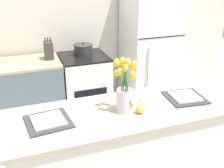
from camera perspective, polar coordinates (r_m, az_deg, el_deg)
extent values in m
cube|color=silver|center=(3.90, -9.08, 13.77)|extent=(5.20, 0.08, 2.70)
cube|color=silver|center=(2.46, 2.06, -15.23)|extent=(1.76, 0.62, 0.89)
cube|color=tan|center=(2.20, 2.24, -5.72)|extent=(1.80, 0.66, 0.03)
cube|color=silver|center=(3.81, -5.54, -0.81)|extent=(0.60, 0.60, 0.86)
cube|color=black|center=(3.65, -5.80, 5.52)|extent=(0.60, 0.60, 0.02)
cube|color=black|center=(3.55, -4.26, -3.16)|extent=(0.42, 0.01, 0.28)
cube|color=white|center=(3.97, 7.68, 7.42)|extent=(0.68, 0.64, 1.81)
cube|color=black|center=(3.64, 10.20, 9.36)|extent=(0.67, 0.01, 0.01)
cylinder|color=#B2B5B7|center=(3.69, 7.27, 1.48)|extent=(0.02, 0.02, 0.79)
cylinder|color=silver|center=(2.13, 2.54, -3.39)|extent=(0.12, 0.12, 0.18)
cylinder|color=#3D8438|center=(2.10, 3.33, -0.78)|extent=(0.08, 0.02, 0.28)
ellipsoid|color=yellow|center=(2.06, 4.31, 3.42)|extent=(0.03, 0.03, 0.05)
cylinder|color=#3D8438|center=(2.10, 2.73, -0.51)|extent=(0.06, 0.06, 0.31)
ellipsoid|color=yellow|center=(2.06, 3.24, 4.36)|extent=(0.05, 0.05, 0.07)
cylinder|color=#3D8438|center=(2.11, 2.41, -0.33)|extent=(0.02, 0.10, 0.31)
ellipsoid|color=yellow|center=(2.08, 2.16, 4.58)|extent=(0.05, 0.05, 0.07)
cylinder|color=#3D8438|center=(2.10, 2.03, -0.45)|extent=(0.06, 0.09, 0.31)
ellipsoid|color=yellow|center=(2.06, 0.96, 4.31)|extent=(0.05, 0.05, 0.07)
cylinder|color=#3D8438|center=(2.09, 1.84, -1.42)|extent=(0.07, 0.02, 0.25)
ellipsoid|color=yellow|center=(2.03, 0.95, 2.17)|extent=(0.04, 0.04, 0.06)
cylinder|color=#3D8438|center=(2.08, 1.97, -1.38)|extent=(0.05, 0.01, 0.27)
ellipsoid|color=yellow|center=(2.01, 1.55, 2.45)|extent=(0.04, 0.04, 0.06)
cylinder|color=#3D8438|center=(2.07, 2.63, -0.96)|extent=(0.02, 0.05, 0.31)
ellipsoid|color=yellow|center=(1.98, 2.76, 3.29)|extent=(0.04, 0.04, 0.06)
cylinder|color=#3D8438|center=(2.08, 3.19, -1.58)|extent=(0.04, 0.09, 0.25)
ellipsoid|color=yellow|center=(1.99, 4.27, 1.77)|extent=(0.05, 0.05, 0.07)
cylinder|color=#3D8438|center=(2.08, 3.15, -0.59)|extent=(0.07, 0.07, 0.32)
ellipsoid|color=yellow|center=(2.00, 4.52, 3.86)|extent=(0.04, 0.04, 0.06)
ellipsoid|color=#E5CC4C|center=(2.14, 5.77, -4.99)|extent=(0.07, 0.07, 0.08)
cone|color=#E5CC4C|center=(2.12, 5.82, -3.91)|extent=(0.04, 0.04, 0.03)
cylinder|color=brown|center=(2.11, 5.84, -3.41)|extent=(0.01, 0.01, 0.02)
cube|color=#333338|center=(2.08, -12.82, -7.45)|extent=(0.34, 0.34, 0.01)
cube|color=silver|center=(2.07, -12.85, -7.17)|extent=(0.24, 0.24, 0.01)
cube|color=#333338|center=(2.45, 14.63, -2.69)|extent=(0.34, 0.34, 0.01)
cube|color=silver|center=(2.45, 14.66, -2.44)|extent=(0.24, 0.24, 0.01)
cylinder|color=#2D2D2D|center=(3.67, -5.87, 6.85)|extent=(0.24, 0.24, 0.13)
cylinder|color=#2D2D2D|center=(3.65, -5.92, 7.93)|extent=(0.25, 0.25, 0.01)
sphere|color=black|center=(3.64, -5.93, 8.21)|extent=(0.02, 0.02, 0.02)
cube|color=#3D3833|center=(3.57, -12.74, 6.69)|extent=(0.10, 0.14, 0.22)
cylinder|color=black|center=(3.53, -13.42, 8.72)|extent=(0.01, 0.01, 0.05)
cylinder|color=black|center=(3.53, -12.94, 8.78)|extent=(0.01, 0.01, 0.05)
cylinder|color=black|center=(3.54, -12.45, 8.84)|extent=(0.01, 0.01, 0.05)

